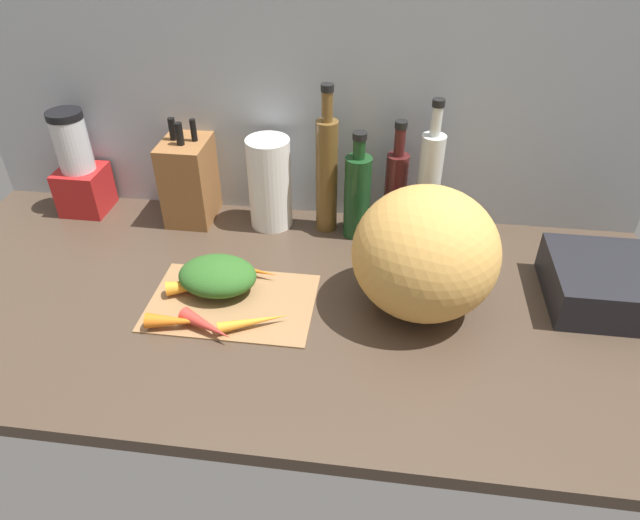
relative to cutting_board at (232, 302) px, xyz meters
The scene contains 20 objects.
ground_plane 10.59cm from the cutting_board, 19.62° to the left, with size 170.00×80.00×3.00cm, color #47382B.
wall_back 52.31cm from the cutting_board, 76.85° to the left, with size 170.00×3.00×60.00cm, color #ADB7C1.
cutting_board is the anchor object (origin of this frame).
carrot_0 8.09cm from the cutting_board, 161.61° to the left, with size 3.15×3.15×14.82cm, color orange.
carrot_1 13.37cm from the cutting_board, 132.79° to the right, with size 3.23×3.23×11.86cm, color orange.
carrot_2 9.94cm from the cutting_board, 47.72° to the right, with size 2.38×2.38×14.73cm, color orange.
carrot_3 7.65cm from the cutting_board, 155.53° to the left, with size 3.27×3.27×10.38cm, color red.
carrot_4 10.58cm from the cutting_board, 103.10° to the right, with size 3.14×3.14×12.60cm, color red.
carrot_5 6.05cm from the cutting_board, 136.85° to the left, with size 2.01×2.01×10.13cm, color #B2264C.
carrot_6 9.86cm from the cutting_board, 82.85° to the left, with size 2.50×2.50×14.76cm, color orange.
carrot_greens_pile 6.67cm from the cutting_board, 134.90° to the left, with size 17.06×13.13×7.22cm, color #2D6023.
winter_squash 42.21cm from the cutting_board, ahead, with size 29.62×28.72×27.46cm, color gold.
knife_block 40.10cm from the cutting_board, 119.52° to the left, with size 11.36×14.83×27.00cm.
blender_appliance 60.16cm from the cutting_board, 145.46° to the left, with size 11.56×11.56×27.62cm.
paper_towel_roll 34.94cm from the cutting_board, 86.46° to the left, with size 10.76×10.76×23.43cm, color white.
bottle_0 39.84cm from the cutting_board, 63.52° to the left, with size 5.39×5.39×37.43cm.
bottle_1 40.74cm from the cutting_board, 51.96° to the left, with size 6.50×6.50×27.39cm.
bottle_2 48.95cm from the cutting_board, 45.61° to the left, with size 5.48×5.48×29.31cm.
bottle_3 52.80cm from the cutting_board, 36.51° to the left, with size 5.59×5.59×36.16cm.
dish_rack 79.24cm from the cutting_board, ahead, with size 22.44×23.07×9.07cm, color black.
Camera 1 is at (21.31, -93.43, 79.07)cm, focal length 31.75 mm.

